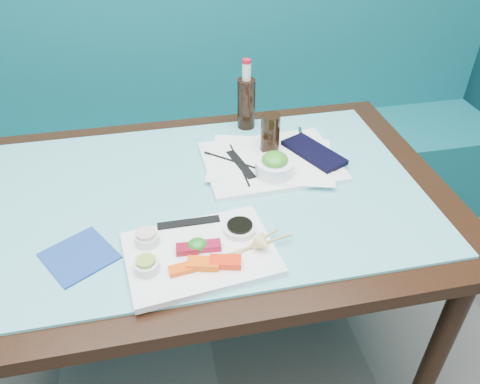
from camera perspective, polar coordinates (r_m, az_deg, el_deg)
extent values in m
cube|color=#10626A|center=(2.24, -6.71, 0.84)|extent=(3.00, 0.55, 0.45)
cube|color=#10626A|center=(2.20, -8.27, 14.23)|extent=(3.00, 0.12, 0.95)
cube|color=black|center=(1.33, -4.59, -1.02)|extent=(1.40, 0.90, 0.04)
cylinder|color=black|center=(1.55, 22.92, -17.46)|extent=(0.06, 0.06, 0.71)
cylinder|color=black|center=(1.92, -24.39, -5.33)|extent=(0.06, 0.06, 0.71)
cylinder|color=black|center=(1.98, 12.40, -0.73)|extent=(0.06, 0.06, 0.71)
cube|color=#61B9C2|center=(1.31, -4.64, -0.20)|extent=(1.22, 0.76, 0.01)
cube|color=white|center=(1.12, -4.84, -7.52)|extent=(0.37, 0.28, 0.02)
cube|color=#F54F09|center=(1.06, -7.17, -9.32)|extent=(0.06, 0.03, 0.01)
cube|color=#FC580A|center=(1.07, -4.52, -8.71)|extent=(0.08, 0.05, 0.02)
cube|color=#FF280A|center=(1.07, -1.80, -8.53)|extent=(0.08, 0.05, 0.02)
cube|color=maroon|center=(1.11, -6.47, -6.92)|extent=(0.05, 0.03, 0.02)
cube|color=maroon|center=(1.11, -3.63, -6.55)|extent=(0.05, 0.03, 0.02)
ellipsoid|color=#1C7A1C|center=(1.11, -5.22, -6.40)|extent=(0.06, 0.06, 0.03)
cylinder|color=silver|center=(1.08, -11.32, -8.86)|extent=(0.07, 0.07, 0.02)
cylinder|color=#7DB139|center=(1.06, -11.43, -8.24)|extent=(0.05, 0.05, 0.01)
cylinder|color=white|center=(1.14, -11.28, -5.61)|extent=(0.06, 0.06, 0.02)
cylinder|color=beige|center=(1.13, -11.38, -4.98)|extent=(0.06, 0.06, 0.01)
cylinder|color=white|center=(1.15, -0.03, -4.48)|extent=(0.10, 0.10, 0.02)
cylinder|color=black|center=(1.14, -0.03, -4.07)|extent=(0.08, 0.08, 0.01)
cone|color=#F2D072|center=(1.09, 2.90, -6.40)|extent=(0.05, 0.05, 0.04)
cube|color=black|center=(1.18, -6.28, -3.71)|extent=(0.16, 0.02, 0.00)
cylinder|color=tan|center=(1.11, 0.91, -6.82)|extent=(0.18, 0.10, 0.01)
cylinder|color=tan|center=(1.11, 1.42, -6.73)|extent=(0.21, 0.05, 0.01)
cube|color=white|center=(1.42, 3.77, 3.72)|extent=(0.41, 0.31, 0.01)
cube|color=white|center=(1.42, 3.78, 4.00)|extent=(0.43, 0.35, 0.00)
cylinder|color=white|center=(1.34, 4.22, 2.97)|extent=(0.13, 0.13, 0.04)
ellipsoid|color=#359221|center=(1.33, 4.27, 3.99)|extent=(0.08, 0.08, 0.04)
cylinder|color=black|center=(1.43, 3.71, 7.21)|extent=(0.07, 0.07, 0.12)
cube|color=black|center=(1.45, 8.97, 4.79)|extent=(0.17, 0.22, 0.02)
cylinder|color=silver|center=(1.53, 7.48, 6.79)|extent=(0.03, 0.10, 0.01)
cylinder|color=black|center=(1.39, -0.07, 3.40)|extent=(0.02, 0.22, 0.01)
cylinder|color=black|center=(1.39, 0.26, 3.45)|extent=(0.20, 0.18, 0.01)
cube|color=black|center=(1.39, 0.09, 3.39)|extent=(0.06, 0.16, 0.00)
cylinder|color=black|center=(1.58, 0.76, 10.70)|extent=(0.07, 0.07, 0.17)
cylinder|color=silver|center=(1.53, 0.80, 14.47)|extent=(0.03, 0.03, 0.06)
cylinder|color=red|center=(1.52, 0.81, 15.64)|extent=(0.03, 0.03, 0.01)
cube|color=navy|center=(1.18, -19.00, -7.38)|extent=(0.20, 0.20, 0.01)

